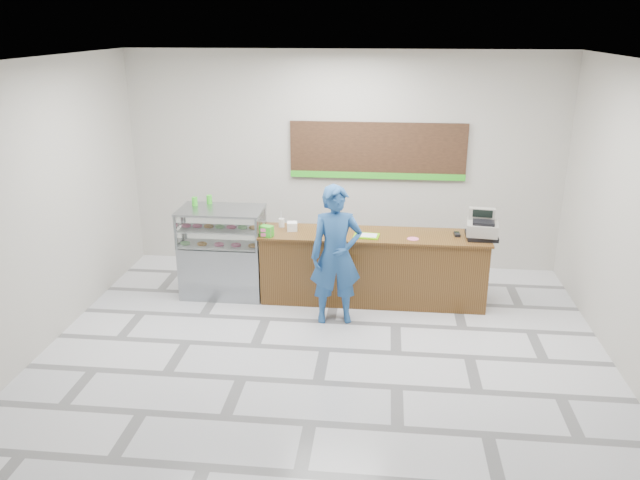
# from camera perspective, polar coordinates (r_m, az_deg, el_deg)

# --- Properties ---
(floor) EXTENTS (7.00, 7.00, 0.00)m
(floor) POSITION_cam_1_polar(r_m,az_deg,el_deg) (7.95, 0.43, -9.97)
(floor) COLOR silver
(floor) RESTS_ON ground
(back_wall) EXTENTS (7.00, 0.00, 7.00)m
(back_wall) POSITION_cam_1_polar(r_m,az_deg,el_deg) (10.15, 2.13, 7.16)
(back_wall) COLOR #BBB7AC
(back_wall) RESTS_ON floor
(ceiling) EXTENTS (7.00, 7.00, 0.00)m
(ceiling) POSITION_cam_1_polar(r_m,az_deg,el_deg) (6.94, 0.50, 16.11)
(ceiling) COLOR silver
(ceiling) RESTS_ON back_wall
(sales_counter) EXTENTS (3.26, 0.76, 1.03)m
(sales_counter) POSITION_cam_1_polar(r_m,az_deg,el_deg) (9.10, 4.85, -2.50)
(sales_counter) COLOR brown
(sales_counter) RESTS_ON floor
(display_case) EXTENTS (1.22, 0.72, 1.33)m
(display_case) POSITION_cam_1_polar(r_m,az_deg,el_deg) (9.33, -8.87, -1.03)
(display_case) COLOR gray
(display_case) RESTS_ON floor
(menu_board) EXTENTS (2.80, 0.06, 0.90)m
(menu_board) POSITION_cam_1_polar(r_m,az_deg,el_deg) (10.05, 5.29, 8.04)
(menu_board) COLOR black
(menu_board) RESTS_ON back_wall
(cash_register) EXTENTS (0.47, 0.49, 0.40)m
(cash_register) POSITION_cam_1_polar(r_m,az_deg,el_deg) (8.97, 14.60, 1.11)
(cash_register) COLOR black
(cash_register) RESTS_ON sales_counter
(card_terminal) EXTENTS (0.09, 0.16, 0.04)m
(card_terminal) POSITION_cam_1_polar(r_m,az_deg,el_deg) (9.01, 12.42, 0.51)
(card_terminal) COLOR black
(card_terminal) RESTS_ON sales_counter
(serving_tray) EXTENTS (0.38, 0.29, 0.02)m
(serving_tray) POSITION_cam_1_polar(r_m,az_deg,el_deg) (8.80, 4.28, 0.39)
(serving_tray) COLOR #6BD100
(serving_tray) RESTS_ON sales_counter
(napkin_box) EXTENTS (0.17, 0.17, 0.12)m
(napkin_box) POSITION_cam_1_polar(r_m,az_deg,el_deg) (9.02, -2.56, 1.26)
(napkin_box) COLOR white
(napkin_box) RESTS_ON sales_counter
(straw_cup) EXTENTS (0.09, 0.09, 0.13)m
(straw_cup) POSITION_cam_1_polar(r_m,az_deg,el_deg) (9.18, -3.54, 1.59)
(straw_cup) COLOR silver
(straw_cup) RESTS_ON sales_counter
(promo_box) EXTENTS (0.21, 0.17, 0.16)m
(promo_box) POSITION_cam_1_polar(r_m,az_deg,el_deg) (8.79, -4.91, 0.81)
(promo_box) COLOR green
(promo_box) RESTS_ON sales_counter
(donut_decal) EXTENTS (0.16, 0.16, 0.00)m
(donut_decal) POSITION_cam_1_polar(r_m,az_deg,el_deg) (8.77, 8.50, 0.11)
(donut_decal) COLOR #E86291
(donut_decal) RESTS_ON sales_counter
(green_cup_left) EXTENTS (0.08, 0.08, 0.13)m
(green_cup_left) POSITION_cam_1_polar(r_m,az_deg,el_deg) (9.35, -11.39, 3.47)
(green_cup_left) COLOR green
(green_cup_left) RESTS_ON display_case
(green_cup_right) EXTENTS (0.08, 0.08, 0.13)m
(green_cup_right) POSITION_cam_1_polar(r_m,az_deg,el_deg) (9.42, -10.09, 3.68)
(green_cup_right) COLOR green
(green_cup_right) RESTS_ON display_case
(customer) EXTENTS (0.76, 0.57, 1.90)m
(customer) POSITION_cam_1_polar(r_m,az_deg,el_deg) (8.30, 1.47, -1.40)
(customer) COLOR #224F8D
(customer) RESTS_ON floor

